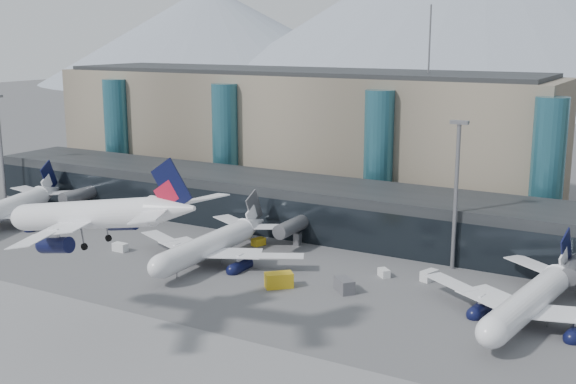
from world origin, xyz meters
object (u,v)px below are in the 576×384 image
(lightmast_left, at_px, (1,142))
(veh_d, at_px, (429,276))
(veh_h, at_px, (279,280))
(veh_c, at_px, (344,285))
(jet_parked_right, at_px, (537,288))
(lightmast_mid, at_px, (456,187))
(veh_a, at_px, (120,247))
(jet_parked_mid, at_px, (218,235))
(jet_parked_left, at_px, (15,200))
(veh_g, at_px, (384,273))
(veh_b, at_px, (258,242))
(hero_jet, at_px, (104,208))

(lightmast_left, height_order, veh_d, lightmast_left)
(veh_h, bearing_deg, veh_c, -24.88)
(jet_parked_right, bearing_deg, lightmast_mid, 55.14)
(veh_d, distance_m, veh_h, 24.81)
(veh_a, xyz_separation_m, veh_d, (55.37, 12.76, 0.08))
(lightmast_mid, height_order, jet_parked_mid, lightmast_mid)
(jet_parked_left, relative_size, veh_c, 9.99)
(jet_parked_right, relative_size, veh_a, 13.11)
(lightmast_left, height_order, veh_g, lightmast_left)
(lightmast_mid, xyz_separation_m, jet_parked_mid, (-38.19, -15.53, -10.01))
(lightmast_mid, bearing_deg, veh_h, -132.55)
(jet_parked_left, bearing_deg, veh_a, -114.75)
(jet_parked_mid, bearing_deg, veh_h, -115.13)
(jet_parked_mid, xyz_separation_m, veh_g, (29.62, 5.60, -3.73))
(jet_parked_mid, bearing_deg, jet_parked_left, 88.59)
(veh_b, bearing_deg, veh_g, -82.46)
(jet_parked_left, height_order, veh_a, jet_parked_left)
(jet_parked_left, xyz_separation_m, veh_c, (80.05, -4.26, -3.67))
(jet_parked_right, xyz_separation_m, veh_h, (-38.08, -7.50, -3.23))
(veh_d, bearing_deg, jet_parked_left, 113.58)
(veh_d, bearing_deg, veh_c, 158.93)
(lightmast_left, distance_m, veh_b, 74.90)
(lightmast_mid, relative_size, veh_d, 8.54)
(hero_jet, distance_m, jet_parked_mid, 38.89)
(jet_parked_right, height_order, veh_h, jet_parked_right)
(lightmast_mid, distance_m, veh_g, 19.00)
(lightmast_left, distance_m, lightmast_mid, 110.04)
(veh_h, bearing_deg, jet_parked_mid, 112.99)
(lightmast_mid, height_order, veh_a, lightmast_mid)
(jet_parked_right, bearing_deg, veh_g, 85.28)
(veh_c, xyz_separation_m, veh_d, (9.80, 11.73, -0.23))
(lightmast_mid, height_order, veh_c, lightmast_mid)
(jet_parked_right, distance_m, veh_d, 20.14)
(veh_d, bearing_deg, lightmast_mid, 8.88)
(hero_jet, distance_m, veh_g, 49.78)
(hero_jet, bearing_deg, jet_parked_left, 148.51)
(veh_d, bearing_deg, jet_parked_mid, 120.38)
(lightmast_mid, distance_m, jet_parked_mid, 42.42)
(veh_d, xyz_separation_m, veh_h, (-19.74, -15.02, 0.35))
(lightmast_left, xyz_separation_m, jet_parked_left, (18.74, -12.48, -9.66))
(hero_jet, relative_size, veh_d, 10.92)
(veh_b, xyz_separation_m, veh_d, (34.98, -3.18, 0.13))
(jet_parked_mid, relative_size, veh_d, 12.06)
(hero_jet, height_order, veh_b, hero_jet)
(lightmast_mid, height_order, veh_b, lightmast_mid)
(jet_parked_left, relative_size, jet_parked_right, 1.08)
(veh_a, xyz_separation_m, veh_h, (35.62, -2.26, 0.43))
(veh_a, relative_size, veh_d, 0.92)
(hero_jet, bearing_deg, veh_a, 129.80)
(jet_parked_mid, xyz_separation_m, jet_parked_right, (55.12, -0.00, 0.03))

